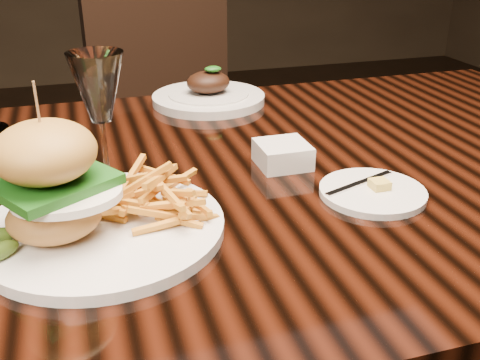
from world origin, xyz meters
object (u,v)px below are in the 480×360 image
object	(u,v)px
chair_far	(175,119)
wine_glass	(98,92)
far_dish	(209,96)
dining_table	(226,214)
burger_plate	(90,199)

from	to	relation	value
chair_far	wine_glass	bearing A→B (deg)	-115.89
far_dish	chair_far	bearing A→B (deg)	88.22
dining_table	far_dish	world-z (taller)	far_dish
burger_plate	wine_glass	world-z (taller)	same
burger_plate	far_dish	distance (m)	0.57
dining_table	chair_far	world-z (taller)	chair_far
burger_plate	wine_glass	bearing A→B (deg)	56.81
chair_far	burger_plate	bearing A→B (deg)	-115.61
wine_glass	far_dish	bearing A→B (deg)	57.66
wine_glass	chair_far	distance (m)	1.02
chair_far	far_dish	bearing A→B (deg)	-101.78
far_dish	wine_glass	bearing A→B (deg)	-122.34
burger_plate	wine_glass	xyz separation A→B (m)	(0.03, 0.12, 0.10)
wine_glass	chair_far	xyz separation A→B (m)	(0.26, 0.92, -0.36)
far_dish	chair_far	distance (m)	0.58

